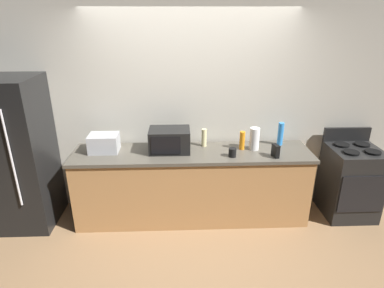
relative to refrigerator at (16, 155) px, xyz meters
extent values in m
plane|color=#93704C|center=(2.05, -0.40, -0.90)|extent=(8.00, 8.00, 0.00)
cube|color=beige|center=(2.05, 0.41, 0.45)|extent=(6.40, 0.10, 2.70)
cube|color=#B27F4C|center=(2.05, 0.00, -0.47)|extent=(2.80, 0.60, 0.86)
cube|color=#514C42|center=(2.05, 0.00, -0.02)|extent=(2.84, 0.64, 0.04)
cube|color=black|center=(0.00, 0.00, 0.00)|extent=(0.72, 0.70, 1.80)
cylinder|color=silver|center=(0.14, -0.37, 0.10)|extent=(0.02, 0.02, 1.10)
cube|color=black|center=(4.05, 0.00, -0.45)|extent=(0.60, 0.60, 0.90)
cube|color=black|center=(4.05, -0.30, -0.45)|extent=(0.55, 0.02, 0.48)
cube|color=black|center=(4.05, 0.28, 0.09)|extent=(0.60, 0.04, 0.18)
cylinder|color=black|center=(3.92, -0.12, 0.01)|extent=(0.18, 0.18, 0.02)
cylinder|color=black|center=(4.18, -0.12, 0.01)|extent=(0.18, 0.18, 0.02)
cylinder|color=black|center=(3.92, 0.12, 0.01)|extent=(0.18, 0.18, 0.02)
cylinder|color=black|center=(4.18, 0.12, 0.01)|extent=(0.18, 0.18, 0.02)
cube|color=black|center=(1.79, 0.05, 0.13)|extent=(0.48, 0.34, 0.27)
cube|color=black|center=(1.75, -0.12, 0.13)|extent=(0.34, 0.01, 0.21)
cube|color=#B7BABF|center=(1.01, 0.06, 0.10)|extent=(0.34, 0.26, 0.21)
cylinder|color=white|center=(2.80, 0.05, 0.13)|extent=(0.12, 0.12, 0.27)
cube|color=black|center=(2.99, -0.19, 0.07)|extent=(0.08, 0.12, 0.15)
cylinder|color=beige|center=(2.21, 0.18, 0.11)|extent=(0.06, 0.06, 0.22)
cylinder|color=orange|center=(2.66, 0.06, 0.11)|extent=(0.06, 0.06, 0.22)
cylinder|color=#338CE5|center=(3.15, 0.18, 0.14)|extent=(0.07, 0.07, 0.29)
cylinder|color=black|center=(2.51, -0.16, 0.05)|extent=(0.09, 0.09, 0.10)
camera|label=1|loc=(1.91, -3.52, 1.52)|focal=30.22mm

